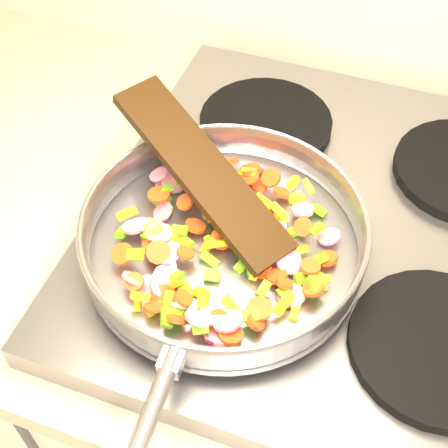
% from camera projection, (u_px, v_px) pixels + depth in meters
% --- Properties ---
extents(cooktop, '(0.60, 0.60, 0.04)m').
position_uv_depth(cooktop, '(336.00, 232.00, 0.80)').
color(cooktop, '#939399').
rests_on(cooktop, counter_top).
extents(grate_fl, '(0.19, 0.19, 0.02)m').
position_uv_depth(grate_fl, '(193.00, 273.00, 0.72)').
color(grate_fl, black).
rests_on(grate_fl, cooktop).
extents(grate_fr, '(0.19, 0.19, 0.02)m').
position_uv_depth(grate_fr, '(437.00, 346.00, 0.66)').
color(grate_fr, black).
rests_on(grate_fr, cooktop).
extents(grate_bl, '(0.19, 0.19, 0.02)m').
position_uv_depth(grate_bl, '(266.00, 123.00, 0.89)').
color(grate_bl, black).
rests_on(grate_bl, cooktop).
extents(saute_pan, '(0.36, 0.54, 0.05)m').
position_uv_depth(saute_pan, '(223.00, 235.00, 0.71)').
color(saute_pan, '#9E9EA5').
rests_on(saute_pan, grate_fl).
extents(vegetable_heap, '(0.27, 0.28, 0.05)m').
position_uv_depth(vegetable_heap, '(221.00, 242.00, 0.72)').
color(vegetable_heap, '#5EAE17').
rests_on(vegetable_heap, saute_pan).
extents(wooden_spatula, '(0.26, 0.19, 0.09)m').
position_uv_depth(wooden_spatula, '(202.00, 171.00, 0.73)').
color(wooden_spatula, black).
rests_on(wooden_spatula, saute_pan).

